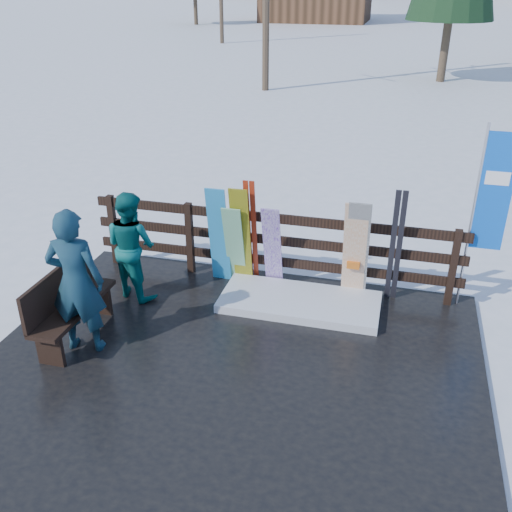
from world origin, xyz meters
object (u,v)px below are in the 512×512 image
(rental_flag, at_px, (489,199))
(snowboard_4, at_px, (357,251))
(snowboard_2, at_px, (241,237))
(snowboard_3, at_px, (272,248))
(person_back, at_px, (131,245))
(snowboard_1, at_px, (235,245))
(person_front, at_px, (76,282))
(bench, at_px, (68,302))
(snowboard_0, at_px, (219,236))
(snowboard_5, at_px, (354,251))

(rental_flag, bearing_deg, snowboard_4, -170.52)
(snowboard_2, height_order, snowboard_3, snowboard_2)
(rental_flag, xyz_separation_m, person_back, (-4.74, -0.93, -0.81))
(snowboard_2, distance_m, rental_flag, 3.42)
(snowboard_1, height_order, snowboard_4, snowboard_4)
(snowboard_1, xyz_separation_m, person_front, (-1.37, -2.04, 0.29))
(snowboard_4, height_order, rental_flag, rental_flag)
(snowboard_2, height_order, person_front, person_front)
(bench, height_order, snowboard_3, snowboard_3)
(bench, bearing_deg, snowboard_3, 40.18)
(snowboard_4, distance_m, rental_flag, 1.84)
(snowboard_2, relative_size, person_back, 1.01)
(rental_flag, xyz_separation_m, person_front, (-4.78, -2.31, -0.67))
(snowboard_1, bearing_deg, person_front, -123.80)
(snowboard_0, xyz_separation_m, snowboard_4, (2.04, 0.00, -0.00))
(snowboard_1, relative_size, snowboard_4, 0.84)
(bench, xyz_separation_m, snowboard_1, (1.65, 1.88, 0.13))
(snowboard_3, xyz_separation_m, person_front, (-1.94, -2.04, 0.26))
(bench, xyz_separation_m, person_front, (0.28, -0.17, 0.42))
(snowboard_4, bearing_deg, rental_flag, 9.48)
(snowboard_0, bearing_deg, snowboard_3, 0.00)
(snowboard_4, relative_size, person_front, 0.84)
(snowboard_4, bearing_deg, person_back, -168.04)
(snowboard_0, bearing_deg, rental_flag, 4.23)
(snowboard_0, distance_m, snowboard_5, 2.00)
(snowboard_1, height_order, snowboard_5, snowboard_5)
(snowboard_5, bearing_deg, snowboard_1, 180.00)
(bench, bearing_deg, rental_flag, 22.99)
(snowboard_2, height_order, person_back, same)
(snowboard_4, relative_size, rental_flag, 0.61)
(person_front, bearing_deg, snowboard_1, -133.48)
(bench, height_order, snowboard_4, snowboard_4)
(rental_flag, bearing_deg, person_front, -154.16)
(snowboard_2, bearing_deg, snowboard_3, 0.00)
(bench, relative_size, snowboard_5, 0.96)
(snowboard_3, xyz_separation_m, snowboard_4, (1.22, 0.00, 0.09))
(snowboard_3, xyz_separation_m, rental_flag, (2.84, 0.27, 0.93))
(snowboard_2, xyz_separation_m, rental_flag, (3.31, 0.27, 0.81))
(person_front, bearing_deg, person_back, -101.29)
(snowboard_3, relative_size, person_back, 0.89)
(snowboard_5, relative_size, person_front, 0.83)
(bench, relative_size, snowboard_4, 0.95)
(snowboard_5, xyz_separation_m, person_front, (-3.12, -2.04, 0.17))
(snowboard_0, distance_m, snowboard_4, 2.04)
(bench, distance_m, person_back, 1.29)
(bench, height_order, rental_flag, rental_flag)
(rental_flag, relative_size, person_front, 1.39)
(snowboard_5, bearing_deg, snowboard_4, 0.00)
(snowboard_0, bearing_deg, snowboard_5, 0.00)
(bench, bearing_deg, snowboard_2, 46.99)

